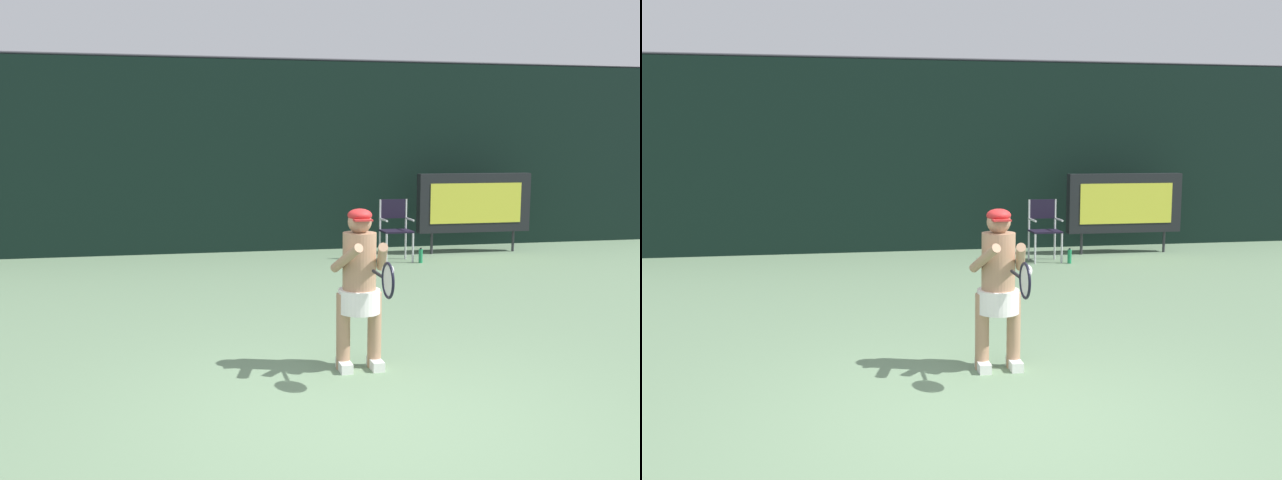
% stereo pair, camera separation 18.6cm
% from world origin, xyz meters
% --- Properties ---
extents(ground, '(18.00, 22.00, 0.03)m').
position_xyz_m(ground, '(0.00, -0.19, -0.01)').
color(ground, '#617E5D').
extents(backdrop_screen, '(18.00, 0.12, 3.66)m').
position_xyz_m(backdrop_screen, '(0.00, 8.50, 1.81)').
color(backdrop_screen, black).
rests_on(backdrop_screen, ground).
extents(scoreboard, '(2.20, 0.21, 1.50)m').
position_xyz_m(scoreboard, '(4.20, 7.46, 0.95)').
color(scoreboard, black).
rests_on(scoreboard, ground).
extents(umpire_chair, '(0.52, 0.44, 1.08)m').
position_xyz_m(umpire_chair, '(2.47, 6.89, 0.62)').
color(umpire_chair, '#B7B7BC').
rests_on(umpire_chair, ground).
extents(water_bottle, '(0.07, 0.07, 0.27)m').
position_xyz_m(water_bottle, '(2.84, 6.56, 0.12)').
color(water_bottle, '#1E854F').
rests_on(water_bottle, ground).
extents(tennis_player, '(0.53, 0.61, 1.50)m').
position_xyz_m(tennis_player, '(0.30, 1.16, 0.82)').
color(tennis_player, white).
rests_on(tennis_player, ground).
extents(tennis_racket, '(0.03, 0.60, 0.31)m').
position_xyz_m(tennis_racket, '(0.38, 0.56, 0.96)').
color(tennis_racket, black).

